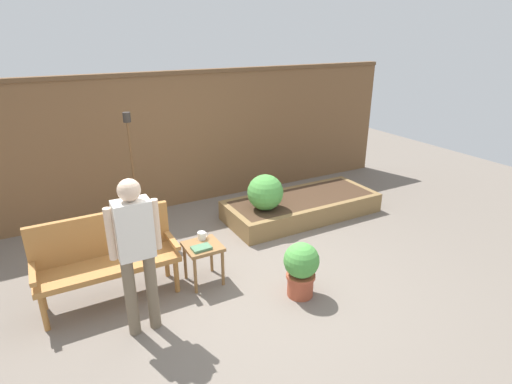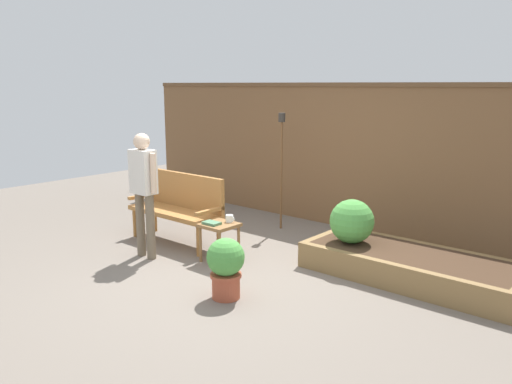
{
  "view_description": "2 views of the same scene",
  "coord_description": "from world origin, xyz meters",
  "px_view_note": "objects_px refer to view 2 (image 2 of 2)",
  "views": [
    {
      "loc": [
        -1.83,
        -3.62,
        2.72
      ],
      "look_at": [
        0.52,
        0.66,
        0.79
      ],
      "focal_mm": 28.74,
      "sensor_mm": 36.0,
      "label": 1
    },
    {
      "loc": [
        3.86,
        -4.06,
        2.14
      ],
      "look_at": [
        -0.02,
        0.46,
        0.89
      ],
      "focal_mm": 36.13,
      "sensor_mm": 36.0,
      "label": 2
    }
  ],
  "objects_px": {
    "book_on_table": "(212,223)",
    "tiki_torch": "(281,151)",
    "side_table": "(219,230)",
    "potted_boxwood": "(226,265)",
    "cup_on_table": "(230,219)",
    "garden_bench": "(180,203)",
    "person_by_bench": "(144,184)",
    "shrub_near_bench": "(352,221)"
  },
  "relations": [
    {
      "from": "book_on_table",
      "to": "tiki_torch",
      "type": "bearing_deg",
      "value": 98.22
    },
    {
      "from": "side_table",
      "to": "potted_boxwood",
      "type": "distance_m",
      "value": 1.12
    },
    {
      "from": "cup_on_table",
      "to": "tiki_torch",
      "type": "xyz_separation_m",
      "value": [
        -0.39,
        1.52,
        0.66
      ]
    },
    {
      "from": "garden_bench",
      "to": "book_on_table",
      "type": "height_order",
      "value": "garden_bench"
    },
    {
      "from": "garden_bench",
      "to": "potted_boxwood",
      "type": "bearing_deg",
      "value": -28.4
    },
    {
      "from": "tiki_torch",
      "to": "person_by_bench",
      "type": "relative_size",
      "value": 1.11
    },
    {
      "from": "side_table",
      "to": "potted_boxwood",
      "type": "height_order",
      "value": "potted_boxwood"
    },
    {
      "from": "garden_bench",
      "to": "book_on_table",
      "type": "relative_size",
      "value": 6.86
    },
    {
      "from": "cup_on_table",
      "to": "shrub_near_bench",
      "type": "bearing_deg",
      "value": 30.23
    },
    {
      "from": "tiki_torch",
      "to": "person_by_bench",
      "type": "distance_m",
      "value": 2.2
    },
    {
      "from": "cup_on_table",
      "to": "shrub_near_bench",
      "type": "relative_size",
      "value": 0.25
    },
    {
      "from": "book_on_table",
      "to": "person_by_bench",
      "type": "distance_m",
      "value": 0.97
    },
    {
      "from": "garden_bench",
      "to": "tiki_torch",
      "type": "xyz_separation_m",
      "value": [
        0.66,
        1.41,
        0.64
      ]
    },
    {
      "from": "garden_bench",
      "to": "potted_boxwood",
      "type": "relative_size",
      "value": 2.29
    },
    {
      "from": "shrub_near_bench",
      "to": "person_by_bench",
      "type": "relative_size",
      "value": 0.33
    },
    {
      "from": "garden_bench",
      "to": "shrub_near_bench",
      "type": "relative_size",
      "value": 2.77
    },
    {
      "from": "garden_bench",
      "to": "person_by_bench",
      "type": "relative_size",
      "value": 0.92
    },
    {
      "from": "side_table",
      "to": "cup_on_table",
      "type": "bearing_deg",
      "value": 71.33
    },
    {
      "from": "cup_on_table",
      "to": "shrub_near_bench",
      "type": "xyz_separation_m",
      "value": [
        1.27,
        0.74,
        0.04
      ]
    },
    {
      "from": "shrub_near_bench",
      "to": "cup_on_table",
      "type": "bearing_deg",
      "value": -149.77
    },
    {
      "from": "potted_boxwood",
      "to": "tiki_torch",
      "type": "relative_size",
      "value": 0.36
    },
    {
      "from": "person_by_bench",
      "to": "book_on_table",
      "type": "bearing_deg",
      "value": 27.75
    },
    {
      "from": "potted_boxwood",
      "to": "side_table",
      "type": "bearing_deg",
      "value": 137.89
    },
    {
      "from": "book_on_table",
      "to": "shrub_near_bench",
      "type": "bearing_deg",
      "value": 33.7
    },
    {
      "from": "shrub_near_bench",
      "to": "tiki_torch",
      "type": "bearing_deg",
      "value": 154.89
    },
    {
      "from": "garden_bench",
      "to": "tiki_torch",
      "type": "distance_m",
      "value": 1.68
    },
    {
      "from": "garden_bench",
      "to": "shrub_near_bench",
      "type": "height_order",
      "value": "garden_bench"
    },
    {
      "from": "side_table",
      "to": "tiki_torch",
      "type": "distance_m",
      "value": 1.86
    },
    {
      "from": "garden_bench",
      "to": "potted_boxwood",
      "type": "distance_m",
      "value": 2.08
    },
    {
      "from": "person_by_bench",
      "to": "cup_on_table",
      "type": "bearing_deg",
      "value": 35.79
    },
    {
      "from": "cup_on_table",
      "to": "book_on_table",
      "type": "distance_m",
      "value": 0.24
    },
    {
      "from": "cup_on_table",
      "to": "tiki_torch",
      "type": "relative_size",
      "value": 0.08
    },
    {
      "from": "potted_boxwood",
      "to": "shrub_near_bench",
      "type": "distance_m",
      "value": 1.71
    },
    {
      "from": "shrub_near_bench",
      "to": "tiki_torch",
      "type": "distance_m",
      "value": 1.93
    },
    {
      "from": "cup_on_table",
      "to": "potted_boxwood",
      "type": "bearing_deg",
      "value": -48.46
    },
    {
      "from": "side_table",
      "to": "garden_bench",
      "type": "bearing_deg",
      "value": 166.52
    },
    {
      "from": "garden_bench",
      "to": "shrub_near_bench",
      "type": "distance_m",
      "value": 2.4
    },
    {
      "from": "side_table",
      "to": "shrub_near_bench",
      "type": "bearing_deg",
      "value": 33.62
    },
    {
      "from": "garden_bench",
      "to": "book_on_table",
      "type": "xyz_separation_m",
      "value": [
        0.95,
        -0.32,
        -0.05
      ]
    },
    {
      "from": "book_on_table",
      "to": "shrub_near_bench",
      "type": "relative_size",
      "value": 0.4
    },
    {
      "from": "shrub_near_bench",
      "to": "potted_boxwood",
      "type": "bearing_deg",
      "value": -106.82
    },
    {
      "from": "book_on_table",
      "to": "person_by_bench",
      "type": "xyz_separation_m",
      "value": [
        -0.77,
        -0.4,
        0.44
      ]
    }
  ]
}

